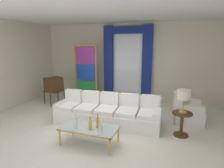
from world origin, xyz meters
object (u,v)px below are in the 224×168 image
(armchair_white, at_px, (186,112))
(bottle_amber_squat, at_px, (76,122))
(peacock_figurine, at_px, (91,97))
(table_lamp_brass, at_px, (184,95))
(round_side_table, at_px, (182,122))
(coffee_table, at_px, (89,129))
(bottle_ruby_flask, at_px, (100,128))
(bottle_crystal_tall, at_px, (90,124))
(stained_glass_divider, at_px, (86,74))
(couch_white_long, at_px, (108,113))
(bottle_blue_decanter, at_px, (98,122))
(vintage_tv, at_px, (54,85))

(armchair_white, bearing_deg, bottle_amber_squat, -135.42)
(peacock_figurine, relative_size, table_lamp_brass, 1.05)
(peacock_figurine, distance_m, round_side_table, 3.67)
(coffee_table, bearing_deg, peacock_figurine, 115.03)
(peacock_figurine, bearing_deg, bottle_ruby_flask, -61.02)
(round_side_table, bearing_deg, bottle_amber_squat, -149.87)
(coffee_table, bearing_deg, bottle_crystal_tall, -50.99)
(stained_glass_divider, height_order, table_lamp_brass, stained_glass_divider)
(couch_white_long, xyz_separation_m, round_side_table, (1.97, -0.14, 0.05))
(peacock_figurine, bearing_deg, armchair_white, -11.27)
(bottle_ruby_flask, height_order, armchair_white, armchair_white)
(bottle_ruby_flask, xyz_separation_m, stained_glass_divider, (-2.06, 3.41, 0.52))
(bottle_amber_squat, distance_m, round_side_table, 2.55)
(armchair_white, height_order, peacock_figurine, armchair_white)
(peacock_figurine, bearing_deg, coffee_table, -64.97)
(couch_white_long, height_order, table_lamp_brass, table_lamp_brass)
(bottle_ruby_flask, relative_size, armchair_white, 0.36)
(coffee_table, xyz_separation_m, bottle_amber_squat, (-0.25, -0.14, 0.18))
(couch_white_long, distance_m, bottle_ruby_flask, 1.57)
(coffee_table, bearing_deg, armchair_white, 45.99)
(bottle_ruby_flask, distance_m, table_lamp_brass, 2.14)
(bottle_amber_squat, xyz_separation_m, armchair_white, (2.31, 2.28, -0.26))
(peacock_figurine, xyz_separation_m, round_side_table, (3.26, -1.67, 0.14))
(couch_white_long, distance_m, coffee_table, 1.27)
(coffee_table, relative_size, bottle_ruby_flask, 3.97)
(armchair_white, bearing_deg, table_lamp_brass, -96.37)
(bottle_blue_decanter, bearing_deg, table_lamp_brass, 31.42)
(bottle_amber_squat, bearing_deg, table_lamp_brass, 30.13)
(stained_glass_divider, bearing_deg, bottle_ruby_flask, -58.87)
(coffee_table, height_order, round_side_table, round_side_table)
(couch_white_long, xyz_separation_m, armchair_white, (2.08, 0.86, -0.02))
(couch_white_long, bearing_deg, bottle_amber_squat, -99.12)
(bottle_crystal_tall, distance_m, vintage_tv, 3.56)
(couch_white_long, bearing_deg, round_side_table, -4.03)
(coffee_table, height_order, armchair_white, armchair_white)
(couch_white_long, bearing_deg, bottle_ruby_flask, -75.31)
(bottle_crystal_tall, xyz_separation_m, armchair_white, (1.98, 2.24, -0.24))
(vintage_tv, xyz_separation_m, stained_glass_divider, (0.87, 0.91, 0.33))
(stained_glass_divider, bearing_deg, bottle_crystal_tall, -61.65)
(bottle_amber_squat, bearing_deg, peacock_figurine, 109.80)
(bottle_ruby_flask, distance_m, vintage_tv, 3.86)
(couch_white_long, bearing_deg, coffee_table, -89.02)
(armchair_white, xyz_separation_m, round_side_table, (-0.11, -1.00, 0.07))
(bottle_crystal_tall, xyz_separation_m, table_lamp_brass, (1.87, 1.23, 0.50))
(vintage_tv, bearing_deg, bottle_amber_squat, -46.21)
(vintage_tv, relative_size, peacock_figurine, 2.24)
(vintage_tv, bearing_deg, bottle_crystal_tall, -41.88)
(coffee_table, bearing_deg, bottle_amber_squat, -150.14)
(coffee_table, distance_m, round_side_table, 2.25)
(couch_white_long, distance_m, bottle_amber_squat, 1.45)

